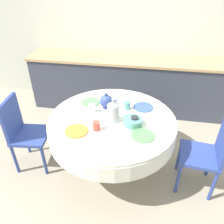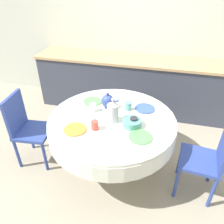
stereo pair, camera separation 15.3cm
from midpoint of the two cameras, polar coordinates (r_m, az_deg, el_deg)
The scene contains 17 objects.
ground_plane at distance 2.87m, azimuth 1.57°, elevation -13.91°, with size 12.00×12.00×0.00m, color #9E937F.
wall_back at distance 3.83m, azimuth 8.30°, elevation 20.80°, with size 7.00×0.05×2.60m.
kitchen_counter at distance 3.79m, azimuth 6.65°, elevation 7.25°, with size 3.24×0.64×0.91m.
dining_table at distance 2.45m, azimuth 1.79°, elevation -3.98°, with size 1.40×1.40×0.74m.
chair_left at distance 2.48m, azimuth 25.63°, elevation -10.60°, with size 0.44×0.44×0.92m.
chair_right at distance 2.80m, azimuth -19.96°, elevation -3.55°, with size 0.44×0.44×0.92m.
plate_near_left at distance 2.23m, azimuth -7.67°, elevation -4.54°, with size 0.23×0.23×0.01m, color orange.
cup_near_left at distance 2.20m, azimuth -2.53°, elevation -3.48°, with size 0.08×0.08×0.10m, color #CC4C3D.
plate_near_right at distance 2.14m, azimuth 9.48°, elevation -6.46°, with size 0.23×0.23×0.01m, color #5BA85B.
cup_near_right at distance 2.26m, azimuth 7.59°, elevation -2.54°, with size 0.08×0.08×0.10m, color #28282D.
plate_far_left at distance 2.68m, azimuth -3.45°, elevation 2.80°, with size 0.23×0.23×0.01m, color #5BA85B.
cup_far_left at distance 2.47m, azimuth -3.28°, elevation 1.11°, with size 0.08×0.08×0.10m, color white.
plate_far_right at distance 2.57m, azimuth 10.27°, elevation 0.89°, with size 0.23×0.23×0.01m, color #3856AD.
cup_far_right at distance 2.51m, azimuth 6.05°, elevation 1.56°, with size 0.08×0.08×0.10m, color #5BA39E.
coffee_carafe at distance 2.27m, azimuth 2.15°, elevation 0.13°, with size 0.12×0.12×0.28m.
teapot at distance 2.52m, azimuth 0.65°, elevation 2.86°, with size 0.21×0.15×0.20m.
fruit_bowl at distance 2.27m, azimuth 7.15°, elevation -2.79°, with size 0.20×0.20×0.07m, color #569993.
Camera 2 is at (0.48, -1.90, 2.10)m, focal length 35.00 mm.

